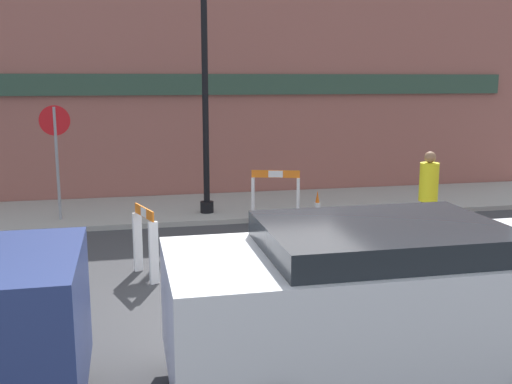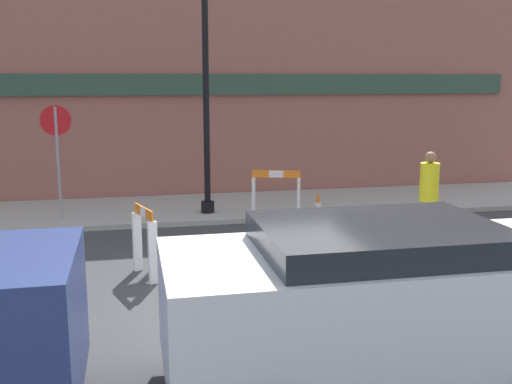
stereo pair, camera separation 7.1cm
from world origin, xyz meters
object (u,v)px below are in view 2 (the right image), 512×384
parked_car_1 (376,295)px  person_worker (428,196)px  stop_sign (57,144)px  streetlamp_post (206,62)px

parked_car_1 → person_worker: bearing=57.1°
person_worker → parked_car_1: bearing=57.3°
stop_sign → parked_car_1: 8.39m
streetlamp_post → stop_sign: bearing=179.7°
stop_sign → parked_car_1: (3.67, -7.51, -0.74)m
streetlamp_post → stop_sign: size_ratio=2.12×
stop_sign → parked_car_1: bearing=106.7°
streetlamp_post → person_worker: size_ratio=2.90×
stop_sign → person_worker: stop_sign is taller
streetlamp_post → person_worker: 5.22m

